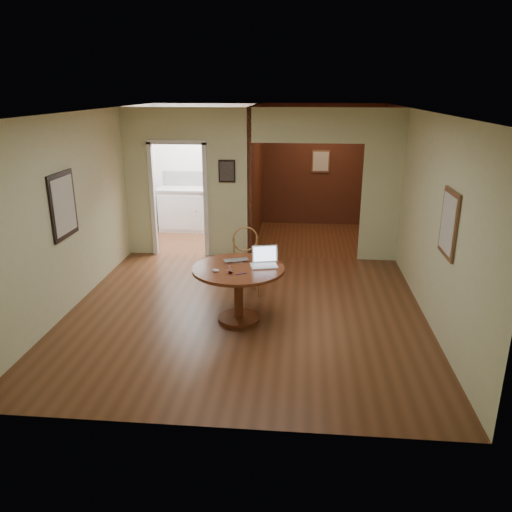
# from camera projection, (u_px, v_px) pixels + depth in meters

# --- Properties ---
(floor) EXTENTS (5.00, 5.00, 0.00)m
(floor) POSITION_uv_depth(u_px,v_px,m) (245.00, 313.00, 7.03)
(floor) COLOR #4F2B16
(floor) RESTS_ON ground
(room_shell) EXTENTS (5.20, 7.50, 5.00)m
(room_shell) POSITION_uv_depth(u_px,v_px,m) (239.00, 182.00, 9.58)
(room_shell) COLOR white
(room_shell) RESTS_ON ground
(dining_table) EXTENTS (1.22, 1.22, 0.76)m
(dining_table) POSITION_uv_depth(u_px,v_px,m) (238.00, 281.00, 6.65)
(dining_table) COLOR brown
(dining_table) RESTS_ON ground
(chair) EXTENTS (0.52, 0.52, 1.02)m
(chair) POSITION_uv_depth(u_px,v_px,m) (246.00, 257.00, 7.59)
(chair) COLOR #AA823C
(chair) RESTS_ON ground
(open_laptop) EXTENTS (0.40, 0.38, 0.25)m
(open_laptop) POSITION_uv_depth(u_px,v_px,m) (264.00, 260.00, 6.66)
(open_laptop) COLOR white
(open_laptop) RESTS_ON dining_table
(closed_laptop) EXTENTS (0.39, 0.32, 0.03)m
(closed_laptop) POSITION_uv_depth(u_px,v_px,m) (237.00, 262.00, 6.76)
(closed_laptop) COLOR #AAAAAE
(closed_laptop) RESTS_ON dining_table
(mouse) EXTENTS (0.10, 0.06, 0.04)m
(mouse) POSITION_uv_depth(u_px,v_px,m) (216.00, 270.00, 6.42)
(mouse) COLOR white
(mouse) RESTS_ON dining_table
(wine_glass) EXTENTS (0.08, 0.08, 0.09)m
(wine_glass) POSITION_uv_depth(u_px,v_px,m) (230.00, 270.00, 6.36)
(wine_glass) COLOR white
(wine_glass) RESTS_ON dining_table
(pen) EXTENTS (0.14, 0.08, 0.01)m
(pen) POSITION_uv_depth(u_px,v_px,m) (241.00, 274.00, 6.34)
(pen) COLOR navy
(pen) RESTS_ON dining_table
(kitchen_cabinet) EXTENTS (2.06, 0.60, 0.94)m
(kitchen_cabinet) POSITION_uv_depth(u_px,v_px,m) (206.00, 210.00, 10.95)
(kitchen_cabinet) COLOR white
(kitchen_cabinet) RESTS_ON ground
(grocery_bag) EXTENTS (0.37, 0.34, 0.32)m
(grocery_bag) POSITION_uv_depth(u_px,v_px,m) (218.00, 181.00, 10.73)
(grocery_bag) COLOR beige
(grocery_bag) RESTS_ON kitchen_cabinet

